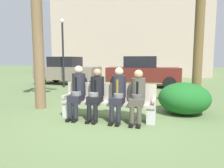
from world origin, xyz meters
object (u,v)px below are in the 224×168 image
Objects in this scene: seated_man_centerleft at (96,91)px; street_lamp at (63,46)px; seated_man_centerright at (118,92)px; seated_man_rightmost at (138,94)px; parked_car_far at (142,72)px; building_backdrop at (131,32)px; park_bench at (108,102)px; parked_car_near at (67,71)px; seated_man_leftmost at (77,89)px; shrub_near_bench at (184,98)px.

street_lamp is (-3.73, 5.13, 1.52)m from seated_man_centerleft.
seated_man_centerright reaches higher than seated_man_rightmost.
parked_car_far is at bearing 17.18° from street_lamp.
seated_man_rightmost is at bearing -84.22° from parked_car_far.
seated_man_centerleft is 0.08× the size of building_backdrop.
street_lamp is at bearing -98.06° from building_backdrop.
seated_man_rightmost reaches higher than park_bench.
parked_car_near is at bearing 129.23° from seated_man_rightmost.
seated_man_centerleft is at bearing -56.78° from parked_car_near.
parked_car_near is at bearing 119.95° from seated_man_leftmost.
parked_car_near reaches higher than park_bench.
seated_man_centerleft is 0.91× the size of shrub_near_bench.
street_lamp is at bearing 129.91° from seated_man_centerright.
seated_man_centerright is at bearing -81.12° from building_backdrop.
parked_car_far is at bearing -0.18° from parked_car_near.
shrub_near_bench is at bearing 44.47° from seated_man_rightmost.
seated_man_rightmost is at bearing -135.53° from shrub_near_bench.
seated_man_centerright is 1.04× the size of seated_man_rightmost.
seated_man_centerleft is 0.32× the size of parked_car_far.
parked_car_far reaches higher than park_bench.
building_backdrop reaches higher than seated_man_centerleft.
street_lamp is at bearing 122.10° from seated_man_leftmost.
parked_car_far is 1.10× the size of street_lamp.
park_bench is 1.75× the size of seated_man_leftmost.
parked_car_far is at bearing -76.77° from building_backdrop.
parked_car_far is 11.31m from building_backdrop.
seated_man_centerleft is 0.57m from seated_man_centerright.
seated_man_leftmost is at bearing 179.69° from seated_man_rightmost.
building_backdrop is (-2.35, 16.71, 3.96)m from park_bench.
seated_man_leftmost is 1.07× the size of seated_man_rightmost.
seated_man_leftmost reaches higher than park_bench.
seated_man_centerleft is 2.46m from shrub_near_bench.
seated_man_leftmost is at bearing 179.83° from seated_man_centerright.
parked_car_near is 0.99× the size of parked_car_far.
street_lamp reaches higher than shrub_near_bench.
seated_man_centerleft is 6.52m from street_lamp.
seated_man_leftmost reaches higher than seated_man_rightmost.
seated_man_leftmost is 2.92m from shrub_near_bench.
seated_man_rightmost is (1.55, -0.01, -0.04)m from seated_man_leftmost.
park_bench is 2.13m from shrub_near_bench.
parked_car_near reaches higher than shrub_near_bench.
street_lamp is (-3.22, 5.13, 1.49)m from seated_man_leftmost.
parked_car_far reaches higher than seated_man_rightmost.
seated_man_centerright reaches higher than shrub_near_bench.
seated_man_centerleft reaches higher than park_bench.
seated_man_centerright is 0.33× the size of parked_car_far.
parked_car_near reaches higher than seated_man_leftmost.
seated_man_centerleft is at bearing -54.03° from street_lamp.
street_lamp is (-4.12, -1.27, 1.40)m from parked_car_far.
seated_man_rightmost is at bearing -10.46° from park_bench.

